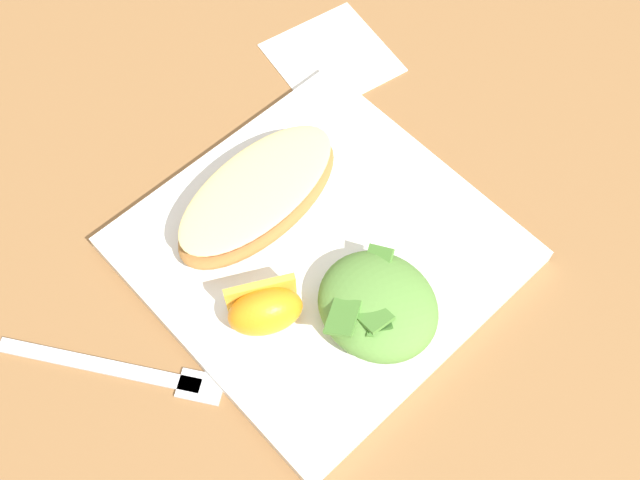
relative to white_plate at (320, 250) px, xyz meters
The scene contains 7 objects.
ground 0.01m from the white_plate, ahead, with size 3.00×3.00×0.00m, color olive.
white_plate is the anchor object (origin of this frame).
cheesy_pizza_bread 0.07m from the white_plate, 168.76° to the right, with size 0.09×0.17×0.04m.
green_salad_pile 0.08m from the white_plate, ahead, with size 0.10×0.10×0.04m.
orange_wedge_front 0.08m from the white_plate, 75.98° to the right, with size 0.06×0.07×0.04m.
paper_napkin 0.22m from the white_plate, 133.81° to the left, with size 0.11×0.11×0.00m, color white.
metal_fork 0.19m from the white_plate, 98.29° to the right, with size 0.16×0.12×0.01m.
Camera 1 is at (0.22, -0.20, 0.57)m, focal length 41.76 mm.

